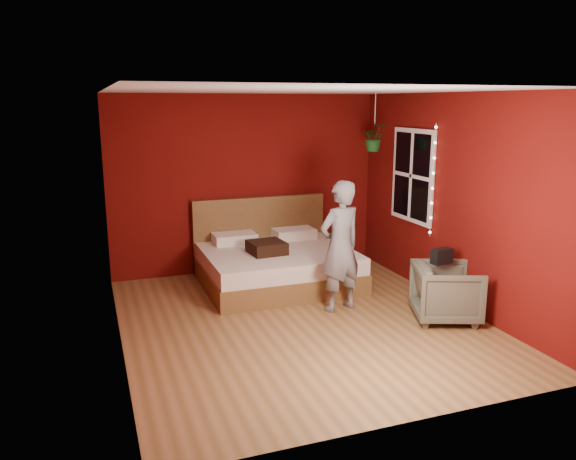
% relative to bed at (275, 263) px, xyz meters
% --- Properties ---
extents(floor, '(4.50, 4.50, 0.00)m').
position_rel_bed_xyz_m(floor, '(-0.17, -1.44, -0.29)').
color(floor, olive).
rests_on(floor, ground).
extents(room_walls, '(4.04, 4.54, 2.62)m').
position_rel_bed_xyz_m(room_walls, '(-0.17, -1.44, 1.39)').
color(room_walls, '#5D0D09').
rests_on(room_walls, ground).
extents(window, '(0.05, 0.97, 1.27)m').
position_rel_bed_xyz_m(window, '(1.80, -0.54, 1.21)').
color(window, white).
rests_on(window, room_walls).
extents(fairy_lights, '(0.04, 0.04, 1.45)m').
position_rel_bed_xyz_m(fairy_lights, '(1.77, -1.06, 1.21)').
color(fairy_lights, silver).
rests_on(fairy_lights, room_walls).
extents(bed, '(2.01, 1.71, 1.11)m').
position_rel_bed_xyz_m(bed, '(0.00, 0.00, 0.00)').
color(bed, brown).
rests_on(bed, ground).
extents(person, '(0.66, 0.51, 1.59)m').
position_rel_bed_xyz_m(person, '(0.41, -1.23, 0.51)').
color(person, slate).
rests_on(person, ground).
extents(armchair, '(0.94, 0.92, 0.66)m').
position_rel_bed_xyz_m(armchair, '(1.43, -1.96, 0.04)').
color(armchair, '#555644').
rests_on(armchair, ground).
extents(handbag, '(0.26, 0.16, 0.18)m').
position_rel_bed_xyz_m(handbag, '(1.39, -1.88, 0.46)').
color(handbag, black).
rests_on(handbag, armchair).
extents(throw_pillow, '(0.49, 0.49, 0.16)m').
position_rel_bed_xyz_m(throw_pillow, '(-0.19, -0.20, 0.30)').
color(throw_pillow, black).
rests_on(throw_pillow, bed).
extents(hanging_plant, '(0.41, 0.38, 0.79)m').
position_rel_bed_xyz_m(hanging_plant, '(1.41, -0.14, 1.71)').
color(hanging_plant, silver).
rests_on(hanging_plant, room_walls).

